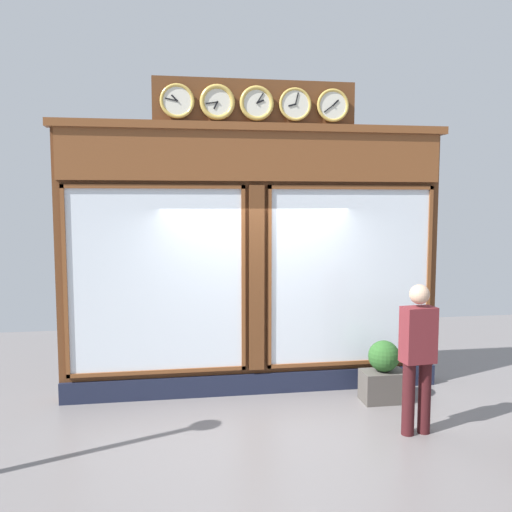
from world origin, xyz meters
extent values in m
plane|color=slate|center=(0.00, 2.80, 0.00)|extent=(14.00, 14.00, 0.00)
cube|color=#5B3319|center=(0.00, -0.15, 1.75)|extent=(5.11, 0.30, 3.50)
cube|color=#191E33|center=(0.00, 0.02, 0.14)|extent=(5.11, 0.08, 0.28)
cube|color=brown|center=(0.00, 0.04, 3.18)|extent=(5.01, 0.08, 0.64)
cube|color=brown|center=(0.00, 0.02, 3.55)|extent=(5.21, 0.20, 0.10)
cube|color=silver|center=(-1.30, 0.01, 1.58)|extent=(2.20, 0.02, 2.35)
cube|color=brown|center=(-1.30, 0.04, 2.78)|extent=(2.30, 0.04, 0.05)
cube|color=brown|center=(-1.30, 0.04, 0.37)|extent=(2.30, 0.04, 0.05)
cube|color=brown|center=(-2.43, 0.04, 1.58)|extent=(0.05, 0.04, 2.45)
cube|color=brown|center=(-0.18, 0.04, 1.58)|extent=(0.05, 0.04, 2.45)
cube|color=silver|center=(1.30, 0.01, 1.58)|extent=(2.20, 0.02, 2.35)
cube|color=brown|center=(1.30, 0.04, 2.78)|extent=(2.30, 0.04, 0.05)
cube|color=brown|center=(1.30, 0.04, 0.37)|extent=(2.30, 0.04, 0.05)
cube|color=brown|center=(2.43, 0.04, 1.58)|extent=(0.05, 0.04, 2.45)
cube|color=brown|center=(0.18, 0.04, 1.58)|extent=(0.05, 0.04, 2.45)
cube|color=#5B3319|center=(0.00, 0.03, 1.58)|extent=(0.20, 0.10, 2.45)
cube|color=#5B3319|center=(0.00, -0.02, 3.84)|extent=(2.64, 0.06, 0.63)
cylinder|color=silver|center=(-1.01, 0.06, 3.84)|extent=(0.36, 0.02, 0.36)
torus|color=gold|center=(-1.01, 0.06, 3.84)|extent=(0.43, 0.04, 0.43)
cube|color=black|center=(-1.04, 0.07, 3.88)|extent=(0.08, 0.01, 0.08)
cube|color=black|center=(-0.95, 0.07, 3.80)|extent=(0.13, 0.01, 0.10)
sphere|color=black|center=(-1.01, 0.08, 3.84)|extent=(0.02, 0.02, 0.02)
cylinder|color=silver|center=(-0.50, 0.06, 3.84)|extent=(0.36, 0.02, 0.36)
torus|color=gold|center=(-0.50, 0.06, 3.84)|extent=(0.43, 0.04, 0.43)
cube|color=black|center=(-0.46, 0.07, 3.83)|extent=(0.10, 0.01, 0.04)
cube|color=black|center=(-0.52, 0.07, 3.92)|extent=(0.05, 0.01, 0.15)
sphere|color=black|center=(-0.50, 0.08, 3.84)|extent=(0.02, 0.02, 0.02)
cylinder|color=silver|center=(0.00, 0.06, 3.84)|extent=(0.36, 0.02, 0.36)
torus|color=gold|center=(0.00, 0.06, 3.84)|extent=(0.44, 0.06, 0.44)
cube|color=black|center=(-0.04, 0.07, 3.86)|extent=(0.10, 0.01, 0.05)
cube|color=black|center=(-0.04, 0.07, 3.91)|extent=(0.09, 0.01, 0.13)
sphere|color=black|center=(0.00, 0.08, 3.84)|extent=(0.02, 0.02, 0.02)
cylinder|color=silver|center=(0.50, 0.06, 3.84)|extent=(0.36, 0.02, 0.36)
torus|color=gold|center=(0.50, 0.06, 3.84)|extent=(0.45, 0.06, 0.45)
cube|color=black|center=(0.53, 0.07, 3.80)|extent=(0.06, 0.01, 0.09)
cube|color=black|center=(0.58, 0.07, 3.83)|extent=(0.15, 0.01, 0.04)
sphere|color=black|center=(0.50, 0.08, 3.84)|extent=(0.02, 0.02, 0.02)
cylinder|color=silver|center=(1.01, 0.06, 3.84)|extent=(0.36, 0.02, 0.36)
torus|color=gold|center=(1.01, 0.06, 3.84)|extent=(0.43, 0.04, 0.43)
cube|color=black|center=(1.04, 0.07, 3.88)|extent=(0.08, 0.01, 0.08)
cube|color=black|center=(1.08, 0.07, 3.86)|extent=(0.15, 0.01, 0.04)
sphere|color=black|center=(1.01, 0.08, 3.84)|extent=(0.02, 0.02, 0.02)
cylinder|color=#3A1316|center=(-1.47, 1.56, 0.41)|extent=(0.14, 0.14, 0.82)
cylinder|color=#3A1316|center=(-1.67, 1.54, 0.41)|extent=(0.14, 0.14, 0.82)
cube|color=maroon|center=(-1.57, 1.55, 1.13)|extent=(0.38, 0.25, 0.62)
sphere|color=tan|center=(-1.57, 1.55, 1.58)|extent=(0.22, 0.22, 0.22)
cube|color=#4C4742|center=(-1.59, 0.55, 0.20)|extent=(0.56, 0.36, 0.40)
sphere|color=#285623|center=(-1.59, 0.55, 0.60)|extent=(0.40, 0.40, 0.40)
camera|label=1|loc=(1.12, 7.08, 2.58)|focal=38.24mm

